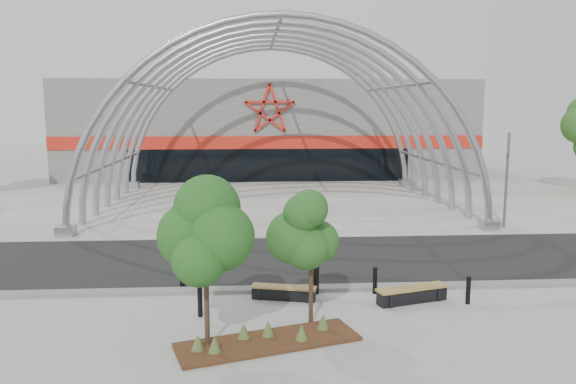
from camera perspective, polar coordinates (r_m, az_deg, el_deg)
The scene contains 17 objects.
ground at distance 18.87m, azimuth 0.80°, elevation -9.71°, with size 140.00×140.00×0.00m, color #979792.
road at distance 22.20m, azimuth 0.08°, elevation -6.82°, with size 140.00×7.00×0.02m, color black.
forecourt at distance 33.90m, azimuth -1.26°, elevation -1.32°, with size 60.00×17.00×0.04m, color #A7A297.
kerb at distance 18.61m, azimuth 0.86°, elevation -9.78°, with size 60.00×0.50×0.12m, color slate.
arena_building at distance 51.34m, azimuth -2.14°, elevation 6.60°, with size 34.00×15.24×8.00m.
vault_canopy at distance 33.90m, azimuth -1.26°, elevation -1.33°, with size 20.80×15.80×20.36m.
planting_bed at distance 14.75m, azimuth -2.28°, elevation -14.70°, with size 4.87×2.76×0.49m.
signal_pole at distance 29.20m, azimuth 21.32°, elevation 1.26°, with size 0.31×0.66×4.69m.
street_tree_0 at distance 13.81m, azimuth -8.43°, elevation -4.18°, with size 1.78×1.78×4.06m.
street_tree_1 at distance 15.22m, azimuth 2.38°, elevation -4.06°, with size 1.54×1.54×3.63m.
bench_0 at distance 17.76m, azimuth -0.42°, elevation -10.22°, with size 2.07×0.91×0.43m.
bench_1 at distance 17.92m, azimuth 12.48°, elevation -10.15°, with size 2.36×1.14×0.48m.
bollard_0 at distance 16.53m, azimuth -8.93°, elevation -10.91°, with size 0.14×0.14×0.90m, color black.
bollard_1 at distance 19.15m, azimuth -10.70°, elevation -7.81°, with size 0.18×0.18×1.14m, color black.
bollard_2 at distance 18.17m, azimuth 2.89°, elevation -8.57°, with size 0.18×0.18×1.14m, color black.
bollard_3 at distance 18.42m, azimuth 8.82°, elevation -8.87°, with size 0.14×0.14×0.87m, color black.
bollard_4 at distance 18.16m, azimuth 17.84°, elevation -9.48°, with size 0.14×0.14×0.86m, color black.
Camera 1 is at (-1.41, -17.83, 6.01)m, focal length 35.00 mm.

